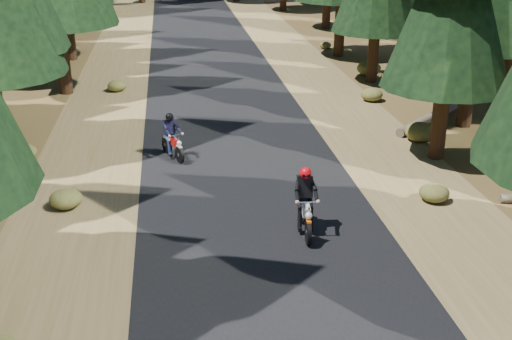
% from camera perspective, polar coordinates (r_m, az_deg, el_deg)
% --- Properties ---
extents(ground, '(120.00, 120.00, 0.00)m').
position_cam_1_polar(ground, '(15.15, 0.78, -5.97)').
color(ground, '#49331A').
rests_on(ground, ground).
extents(road, '(6.00, 100.00, 0.01)m').
position_cam_1_polar(road, '(19.67, -1.39, 0.81)').
color(road, black).
rests_on(road, ground).
extents(shoulder_l, '(3.20, 100.00, 0.01)m').
position_cam_1_polar(shoulder_l, '(19.73, -14.78, 0.12)').
color(shoulder_l, brown).
rests_on(shoulder_l, ground).
extents(shoulder_r, '(3.20, 100.00, 0.01)m').
position_cam_1_polar(shoulder_r, '(20.65, 11.40, 1.41)').
color(shoulder_r, brown).
rests_on(shoulder_r, ground).
extents(log_near, '(4.58, 4.17, 0.32)m').
position_cam_1_polar(log_near, '(24.77, 15.90, 4.83)').
color(log_near, '#4C4233').
rests_on(log_near, ground).
extents(understory_shrubs, '(16.08, 32.02, 0.67)m').
position_cam_1_polar(understory_shrubs, '(21.54, 2.42, 3.46)').
color(understory_shrubs, '#474C1E').
rests_on(understory_shrubs, ground).
extents(rider_lead, '(0.69, 1.84, 1.60)m').
position_cam_1_polar(rider_lead, '(15.15, 4.41, -3.75)').
color(rider_lead, beige).
rests_on(rider_lead, road).
extents(rider_follow, '(1.05, 1.63, 1.40)m').
position_cam_1_polar(rider_follow, '(19.93, -7.43, 2.35)').
color(rider_follow, '#96100A').
rests_on(rider_follow, road).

